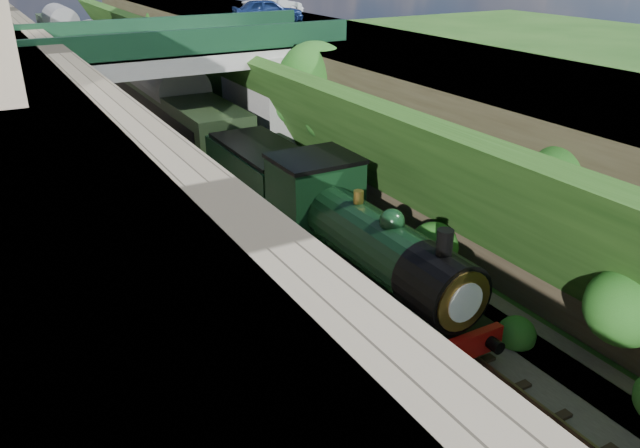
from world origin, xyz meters
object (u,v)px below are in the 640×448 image
(locomotive, at_px, (360,245))
(tender, at_px, (264,183))
(car_blue, at_px, (268,11))
(road_bridge, at_px, (187,88))
(car_silver, at_px, (273,5))
(tree, at_px, (315,82))

(locomotive, height_order, tender, locomotive)
(car_blue, bearing_deg, tender, 163.62)
(road_bridge, relative_size, tender, 2.67)
(car_silver, distance_m, locomotive, 27.71)
(tree, xyz_separation_m, locomotive, (-4.71, -11.41, -2.75))
(tender, bearing_deg, car_blue, 63.57)
(road_bridge, xyz_separation_m, tree, (4.97, -4.38, 0.57))
(locomotive, distance_m, tender, 7.37)
(car_silver, bearing_deg, car_blue, 148.67)
(locomotive, bearing_deg, tender, 90.00)
(tree, relative_size, tender, 1.10)
(road_bridge, bearing_deg, tender, -88.26)
(tree, distance_m, tender, 6.91)
(locomotive, xyz_separation_m, tender, (-0.00, 7.36, -0.27))
(tree, distance_m, locomotive, 12.65)
(tree, relative_size, locomotive, 0.65)
(locomotive, bearing_deg, tree, 67.55)
(car_blue, relative_size, locomotive, 0.42)
(tree, bearing_deg, tender, -139.36)
(tree, bearing_deg, road_bridge, 138.62)
(tender, bearing_deg, car_silver, 62.91)
(car_blue, xyz_separation_m, locomotive, (-6.97, -21.37, -5.09))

